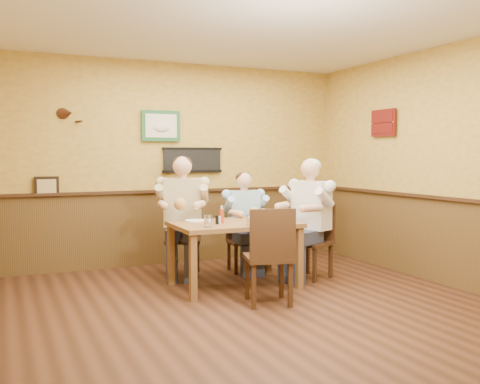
# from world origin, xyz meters

# --- Properties ---
(room) EXTENTS (5.02, 5.03, 2.81)m
(room) POSITION_xyz_m (0.13, 0.17, 1.69)
(room) COLOR #341C0F
(room) RESTS_ON ground
(dining_table) EXTENTS (1.40, 0.90, 0.75)m
(dining_table) POSITION_xyz_m (0.21, 0.88, 0.66)
(dining_table) COLOR brown
(dining_table) RESTS_ON ground
(chair_back_left) EXTENTS (0.57, 0.57, 0.95)m
(chair_back_left) POSITION_xyz_m (-0.15, 1.68, 0.47)
(chair_back_left) COLOR #3E2513
(chair_back_left) RESTS_ON ground
(chair_back_right) EXTENTS (0.41, 0.41, 0.82)m
(chair_back_right) POSITION_xyz_m (0.64, 1.58, 0.41)
(chair_back_right) COLOR #3E2513
(chair_back_right) RESTS_ON ground
(chair_right_end) EXTENTS (0.56, 0.56, 0.93)m
(chair_right_end) POSITION_xyz_m (1.24, 0.88, 0.46)
(chair_right_end) COLOR #3E2513
(chair_right_end) RESTS_ON ground
(chair_near_side) EXTENTS (0.56, 0.56, 1.00)m
(chair_near_side) POSITION_xyz_m (0.24, 0.10, 0.50)
(chair_near_side) COLOR #3E2513
(chair_near_side) RESTS_ON ground
(diner_tan_shirt) EXTENTS (0.81, 0.81, 1.35)m
(diner_tan_shirt) POSITION_xyz_m (-0.15, 1.68, 0.68)
(diner_tan_shirt) COLOR beige
(diner_tan_shirt) RESTS_ON ground
(diner_blue_polo) EXTENTS (0.59, 0.59, 1.17)m
(diner_blue_polo) POSITION_xyz_m (0.64, 1.58, 0.58)
(diner_blue_polo) COLOR #91BAD9
(diner_blue_polo) RESTS_ON ground
(diner_white_elder) EXTENTS (0.80, 0.80, 1.32)m
(diner_white_elder) POSITION_xyz_m (1.24, 0.88, 0.66)
(diner_white_elder) COLOR silver
(diner_white_elder) RESTS_ON ground
(water_glass_left) EXTENTS (0.10, 0.10, 0.13)m
(water_glass_left) POSITION_xyz_m (-0.22, 0.63, 0.81)
(water_glass_left) COLOR white
(water_glass_left) RESTS_ON dining_table
(water_glass_mid) EXTENTS (0.09, 0.09, 0.12)m
(water_glass_mid) POSITION_xyz_m (0.25, 0.55, 0.81)
(water_glass_mid) COLOR silver
(water_glass_mid) RESTS_ON dining_table
(cola_tumbler) EXTENTS (0.08, 0.08, 0.10)m
(cola_tumbler) POSITION_xyz_m (0.47, 0.59, 0.80)
(cola_tumbler) COLOR black
(cola_tumbler) RESTS_ON dining_table
(hot_sauce_bottle) EXTENTS (0.05, 0.05, 0.18)m
(hot_sauce_bottle) POSITION_xyz_m (0.04, 0.86, 0.84)
(hot_sauce_bottle) COLOR #BB3614
(hot_sauce_bottle) RESTS_ON dining_table
(salt_shaker) EXTENTS (0.04, 0.04, 0.08)m
(salt_shaker) POSITION_xyz_m (0.01, 0.85, 0.79)
(salt_shaker) COLOR silver
(salt_shaker) RESTS_ON dining_table
(pepper_shaker) EXTENTS (0.05, 0.05, 0.10)m
(pepper_shaker) POSITION_xyz_m (-0.04, 0.79, 0.80)
(pepper_shaker) COLOR black
(pepper_shaker) RESTS_ON dining_table
(plate_far_left) EXTENTS (0.32, 0.32, 0.02)m
(plate_far_left) POSITION_xyz_m (-0.17, 1.15, 0.76)
(plate_far_left) COLOR white
(plate_far_left) RESTS_ON dining_table
(plate_far_right) EXTENTS (0.33, 0.33, 0.02)m
(plate_far_right) POSITION_xyz_m (0.77, 1.10, 0.76)
(plate_far_right) COLOR white
(plate_far_right) RESTS_ON dining_table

